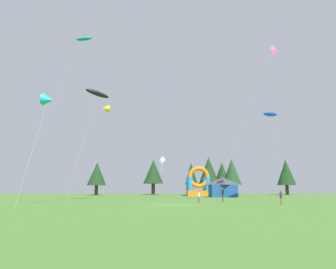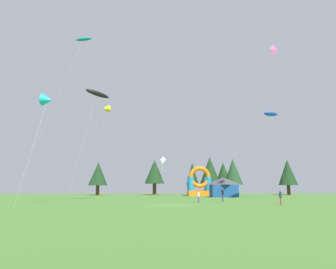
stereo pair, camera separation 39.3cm
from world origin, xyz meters
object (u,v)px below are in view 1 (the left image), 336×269
(kite_white_diamond, at_px, (162,161))
(kite_black_parafoil, at_px, (97,94))
(kite_pink_diamond, at_px, (274,51))
(kite_teal_parafoil, at_px, (84,39))
(person_far_side, at_px, (199,195))
(festival_tent, at_px, (223,187))
(kite_blue_parafoil, at_px, (270,114))
(person_near_camera, at_px, (281,196))
(kite_yellow_delta, at_px, (105,109))
(person_left_edge, at_px, (223,194))
(kite_cyan_delta, at_px, (48,100))
(inflatable_blue_arch, at_px, (198,185))

(kite_white_diamond, distance_m, kite_black_parafoil, 17.10)
(kite_pink_diamond, bearing_deg, kite_teal_parafoil, -164.89)
(person_far_side, xyz_separation_m, festival_tent, (8.06, 21.97, 0.98))
(kite_teal_parafoil, height_order, kite_blue_parafoil, kite_teal_parafoil)
(person_near_camera, bearing_deg, kite_blue_parafoil, 178.76)
(kite_blue_parafoil, height_order, person_far_side, kite_blue_parafoil)
(kite_yellow_delta, relative_size, person_near_camera, 10.26)
(kite_blue_parafoil, xyz_separation_m, person_left_edge, (-9.89, -7.37, -12.70))
(person_far_side, xyz_separation_m, person_left_edge, (3.51, 1.86, 0.14))
(kite_yellow_delta, height_order, person_left_edge, kite_yellow_delta)
(kite_cyan_delta, distance_m, kite_blue_parafoil, 34.76)
(person_near_camera, xyz_separation_m, festival_tent, (-0.47, 27.20, 0.98))
(kite_white_diamond, distance_m, kite_cyan_delta, 25.70)
(kite_black_parafoil, relative_size, person_near_camera, 10.36)
(kite_blue_parafoil, bearing_deg, kite_yellow_delta, 172.92)
(kite_cyan_delta, distance_m, person_near_camera, 27.99)
(kite_teal_parafoil, bearing_deg, person_far_side, 10.01)
(kite_yellow_delta, distance_m, kite_black_parafoil, 8.91)
(kite_pink_diamond, height_order, kite_blue_parafoil, kite_pink_diamond)
(kite_pink_diamond, height_order, inflatable_blue_arch, kite_pink_diamond)
(kite_blue_parafoil, distance_m, person_far_side, 20.73)
(kite_white_diamond, height_order, person_left_edge, kite_white_diamond)
(kite_teal_parafoil, relative_size, kite_black_parafoil, 1.30)
(kite_white_diamond, bearing_deg, kite_teal_parafoil, -121.11)
(kite_teal_parafoil, distance_m, person_left_edge, 26.96)
(kite_cyan_delta, xyz_separation_m, kite_pink_diamond, (30.23, 11.51, 11.38))
(kite_yellow_delta, xyz_separation_m, person_near_camera, (22.46, -17.85, -14.27))
(kite_cyan_delta, bearing_deg, kite_teal_parafoil, 56.48)
(kite_cyan_delta, height_order, person_left_edge, kite_cyan_delta)
(person_far_side, bearing_deg, kite_pink_diamond, -120.89)
(kite_teal_parafoil, bearing_deg, kite_white_diamond, 58.89)
(person_far_side, distance_m, person_left_edge, 3.97)
(kite_teal_parafoil, height_order, person_far_side, kite_teal_parafoil)
(kite_yellow_delta, height_order, kite_blue_parafoil, kite_yellow_delta)
(kite_pink_diamond, xyz_separation_m, person_left_edge, (-9.32, -2.97, -21.68))
(kite_pink_diamond, xyz_separation_m, festival_tent, (-4.77, 17.14, -20.84))
(kite_yellow_delta, height_order, inflatable_blue_arch, kite_yellow_delta)
(kite_yellow_delta, relative_size, inflatable_blue_arch, 2.46)
(kite_teal_parafoil, xyz_separation_m, kite_black_parafoil, (0.83, 6.32, -5.23))
(kite_blue_parafoil, bearing_deg, person_near_camera, -108.65)
(kite_blue_parafoil, distance_m, festival_tent, 18.21)
(person_left_edge, relative_size, person_near_camera, 1.16)
(inflatable_blue_arch, bearing_deg, kite_black_parafoil, -124.73)
(kite_white_diamond, xyz_separation_m, person_far_side, (4.19, -14.83, -5.60))
(person_far_side, xyz_separation_m, inflatable_blue_arch, (4.43, 30.14, 1.40))
(kite_teal_parafoil, bearing_deg, kite_black_parafoil, 82.52)
(kite_yellow_delta, distance_m, kite_blue_parafoil, 27.58)
(kite_teal_parafoil, bearing_deg, festival_tent, 47.18)
(kite_cyan_delta, height_order, person_far_side, kite_cyan_delta)
(inflatable_blue_arch, bearing_deg, kite_cyan_delta, -120.68)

